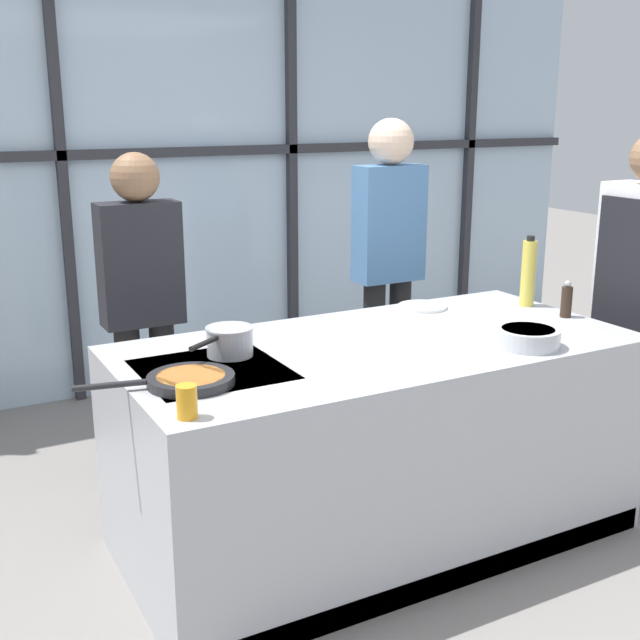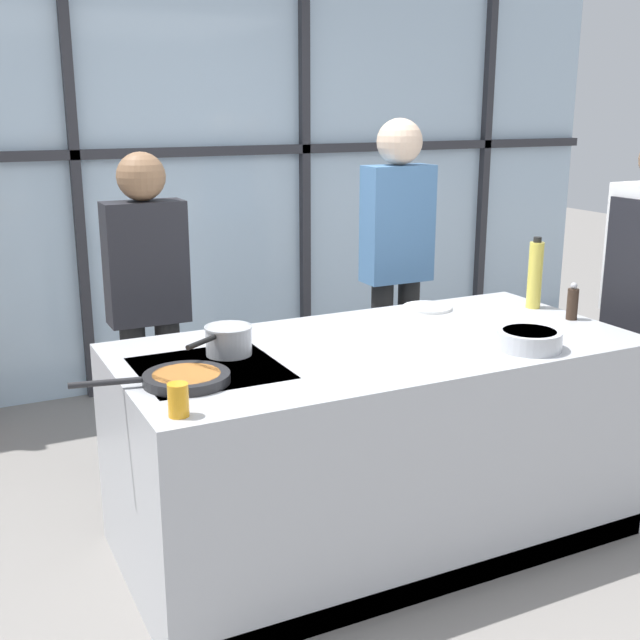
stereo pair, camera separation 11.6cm
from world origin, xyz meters
TOP-DOWN VIEW (x-y plane):
  - ground_plane at (0.00, 0.00)m, footprint 18.00×18.00m
  - back_window_wall at (0.00, 2.38)m, footprint 6.40×0.10m
  - demo_island at (-0.00, -0.00)m, footprint 2.14×1.03m
  - spectator_far_left at (-0.70, 1.00)m, footprint 0.38×0.23m
  - spectator_center_left at (0.70, 1.00)m, footprint 0.39×0.25m
  - frying_pan at (-0.86, -0.12)m, footprint 0.55×0.31m
  - saucepan at (-0.61, 0.12)m, footprint 0.31×0.24m
  - white_plate at (0.50, 0.39)m, footprint 0.23×0.23m
  - mixing_bowl at (0.50, -0.34)m, footprint 0.26×0.26m
  - oil_bottle at (0.97, 0.18)m, footprint 0.07×0.07m
  - pepper_grinder at (0.98, -0.07)m, footprint 0.05×0.05m
  - juice_glass_near at (-0.97, -0.41)m, footprint 0.07×0.07m

SIDE VIEW (x-z plane):
  - ground_plane at x=0.00m, z-range 0.00..0.00m
  - demo_island at x=0.00m, z-range 0.00..0.88m
  - white_plate at x=0.50m, z-range 0.88..0.90m
  - frying_pan at x=-0.86m, z-range 0.88..0.92m
  - mixing_bowl at x=0.50m, z-range 0.89..0.96m
  - juice_glass_near at x=-0.97m, z-range 0.88..0.99m
  - spectator_far_left at x=-0.70m, z-range 0.13..1.75m
  - saucepan at x=-0.61m, z-range 0.89..1.00m
  - pepper_grinder at x=0.98m, z-range 0.87..1.05m
  - spectator_center_left at x=0.70m, z-range 0.16..1.92m
  - oil_bottle at x=0.97m, z-range 0.87..1.22m
  - back_window_wall at x=0.00m, z-range 0.00..2.80m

